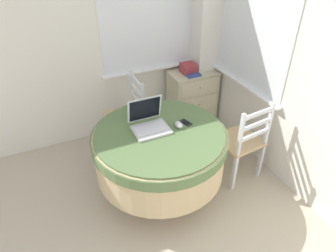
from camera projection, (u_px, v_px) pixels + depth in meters
corner_room_shell at (196, 62)px, 2.53m from camera, size 4.22×4.94×2.55m
round_dining_table at (160, 149)px, 2.71m from camera, size 1.20×1.20×0.75m
laptop at (149, 122)px, 2.62m from camera, size 0.31×0.30×0.26m
computer_mouse at (179, 125)px, 2.65m from camera, size 0.06×0.10×0.05m
cell_phone at (186, 122)px, 2.71m from camera, size 0.09×0.13×0.01m
dining_chair_near_back_window at (128, 116)px, 3.39m from camera, size 0.41×0.41×0.89m
dining_chair_near_right_window at (242, 142)px, 2.99m from camera, size 0.45×0.45×0.89m
corner_cabinet at (192, 97)px, 3.90m from camera, size 0.60×0.40×0.72m
storage_box at (188, 68)px, 3.64m from camera, size 0.16×0.17×0.12m
book_on_cabinet at (191, 73)px, 3.64m from camera, size 0.17×0.25×0.02m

